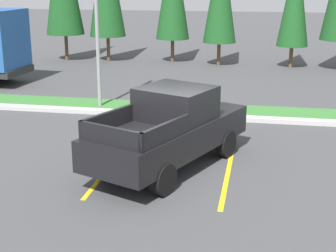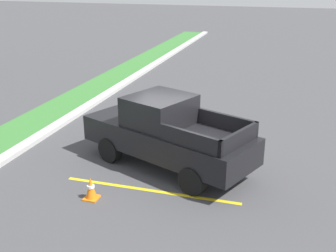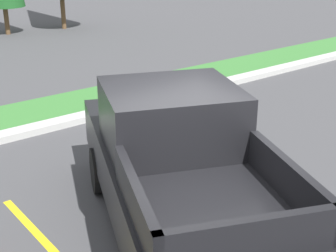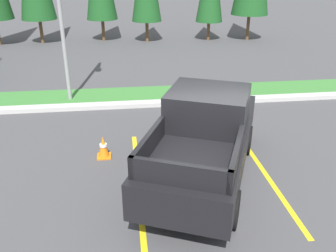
{
  "view_description": "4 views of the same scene",
  "coord_description": "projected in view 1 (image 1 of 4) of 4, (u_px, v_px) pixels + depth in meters",
  "views": [
    {
      "loc": [
        2.2,
        -12.27,
        4.88
      ],
      "look_at": [
        -0.08,
        -0.06,
        1.19
      ],
      "focal_mm": 54.59,
      "sensor_mm": 36.0,
      "label": 1
    },
    {
      "loc": [
        -10.91,
        -3.16,
        5.45
      ],
      "look_at": [
        0.23,
        0.21,
        1.15
      ],
      "focal_mm": 45.13,
      "sensor_mm": 36.0,
      "label": 2
    },
    {
      "loc": [
        -3.8,
        -4.39,
        3.97
      ],
      "look_at": [
        0.86,
        1.53,
        1.0
      ],
      "focal_mm": 51.91,
      "sensor_mm": 36.0,
      "label": 3
    },
    {
      "loc": [
        -1.84,
        -7.2,
        4.77
      ],
      "look_at": [
        -0.88,
        0.51,
        1.22
      ],
      "focal_mm": 39.17,
      "sensor_mm": 36.0,
      "label": 4
    }
  ],
  "objects": [
    {
      "name": "ground_plane",
      "position": [
        172.0,
        169.0,
        13.34
      ],
      "size": [
        120.0,
        120.0,
        0.0
      ],
      "primitive_type": "plane",
      "color": "#424244"
    },
    {
      "name": "parking_line_near",
      "position": [
        113.0,
        163.0,
        13.75
      ],
      "size": [
        0.12,
        4.8,
        0.01
      ],
      "primitive_type": "cube",
      "color": "yellow",
      "rests_on": "ground"
    },
    {
      "name": "parking_line_far",
      "position": [
        228.0,
        171.0,
        13.2
      ],
      "size": [
        0.12,
        4.8,
        0.01
      ],
      "primitive_type": "cube",
      "color": "yellow",
      "rests_on": "ground"
    },
    {
      "name": "curb_strip",
      "position": [
        197.0,
        116.0,
        18.03
      ],
      "size": [
        56.0,
        0.4,
        0.15
      ],
      "primitive_type": "cube",
      "color": "#B2B2AD",
      "rests_on": "ground"
    },
    {
      "name": "grass_median",
      "position": [
        201.0,
        110.0,
        19.08
      ],
      "size": [
        56.0,
        1.8,
        0.06
      ],
      "primitive_type": "cube",
      "color": "#387533",
      "rests_on": "ground"
    },
    {
      "name": "pickup_truck_main",
      "position": [
        171.0,
        129.0,
        13.22
      ],
      "size": [
        3.79,
        5.54,
        2.1
      ],
      "color": "black",
      "rests_on": "ground"
    },
    {
      "name": "street_light",
      "position": [
        95.0,
        0.0,
        18.29
      ],
      "size": [
        0.24,
        1.49,
        6.94
      ],
      "color": "gray",
      "rests_on": "ground"
    },
    {
      "name": "traffic_cone",
      "position": [
        98.0,
        137.0,
        15.04
      ],
      "size": [
        0.36,
        0.36,
        0.6
      ],
      "color": "orange",
      "rests_on": "ground"
    }
  ]
}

